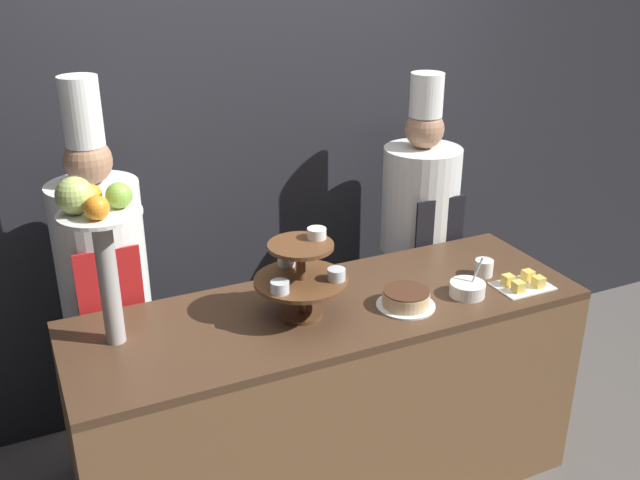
% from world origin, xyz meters
% --- Properties ---
extents(wall_back, '(10.00, 0.06, 2.80)m').
position_xyz_m(wall_back, '(0.00, 1.28, 1.40)').
color(wall_back, '#232328').
rests_on(wall_back, ground_plane).
extents(buffet_counter, '(2.09, 0.69, 0.92)m').
position_xyz_m(buffet_counter, '(0.00, 0.34, 0.46)').
color(buffet_counter, brown).
rests_on(buffet_counter, ground_plane).
extents(tiered_stand, '(0.37, 0.37, 0.35)m').
position_xyz_m(tiered_stand, '(-0.13, 0.32, 1.10)').
color(tiered_stand, brown).
rests_on(tiered_stand, buffet_counter).
extents(fruit_pedestal, '(0.29, 0.29, 0.64)m').
position_xyz_m(fruit_pedestal, '(-0.84, 0.44, 1.37)').
color(fruit_pedestal, '#B2ADA8').
rests_on(fruit_pedestal, buffet_counter).
extents(cake_round, '(0.24, 0.24, 0.07)m').
position_xyz_m(cake_round, '(0.27, 0.22, 0.96)').
color(cake_round, white).
rests_on(cake_round, buffet_counter).
extents(cup_white, '(0.08, 0.08, 0.07)m').
position_xyz_m(cup_white, '(0.73, 0.32, 0.96)').
color(cup_white, white).
rests_on(cup_white, buffet_counter).
extents(cake_square_tray, '(0.24, 0.17, 0.05)m').
position_xyz_m(cake_square_tray, '(0.81, 0.15, 0.94)').
color(cake_square_tray, white).
rests_on(cake_square_tray, buffet_counter).
extents(serving_bowl_near, '(0.15, 0.15, 0.16)m').
position_xyz_m(serving_bowl_near, '(0.55, 0.19, 0.95)').
color(serving_bowl_near, white).
rests_on(serving_bowl_near, buffet_counter).
extents(chef_left, '(0.37, 0.37, 1.81)m').
position_xyz_m(chef_left, '(-0.79, 0.91, 0.95)').
color(chef_left, '#38332D').
rests_on(chef_left, ground_plane).
extents(chef_center_left, '(0.39, 0.39, 1.70)m').
position_xyz_m(chef_center_left, '(0.77, 0.91, 0.92)').
color(chef_center_left, '#38332D').
rests_on(chef_center_left, ground_plane).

